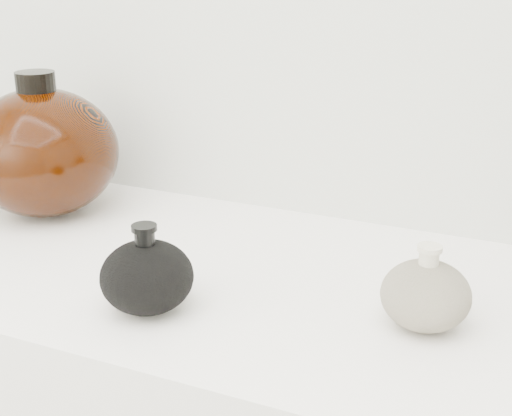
% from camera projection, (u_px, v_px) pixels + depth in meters
% --- Properties ---
extents(black_gourd_vase, '(0.14, 0.14, 0.11)m').
position_uv_depth(black_gourd_vase, '(147.00, 276.00, 0.83)').
color(black_gourd_vase, black).
rests_on(black_gourd_vase, display_counter).
extents(cream_gourd_vase, '(0.12, 0.12, 0.10)m').
position_uv_depth(cream_gourd_vase, '(426.00, 294.00, 0.80)').
color(cream_gourd_vase, beige).
rests_on(cream_gourd_vase, display_counter).
extents(left_round_pot, '(0.30, 0.30, 0.23)m').
position_uv_depth(left_round_pot, '(43.00, 152.00, 1.12)').
color(left_round_pot, black).
rests_on(left_round_pot, display_counter).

